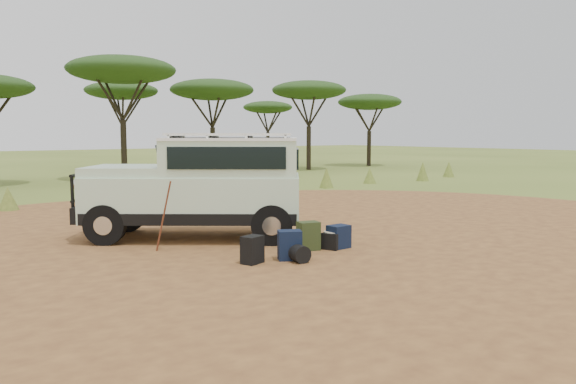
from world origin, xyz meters
TOP-DOWN VIEW (x-y plane):
  - ground at (0.00, 0.00)m, footprint 140.00×140.00m
  - dirt_clearing at (0.00, 0.00)m, footprint 23.00×23.00m
  - grass_fringe at (0.12, 8.67)m, footprint 36.60×1.60m
  - acacia_treeline at (0.75, 19.81)m, footprint 46.70×13.20m
  - safari_vehicle at (-0.63, 1.79)m, footprint 4.77×4.31m
  - walking_staff at (-1.91, 1.00)m, footprint 0.27×0.25m
  - backpack_black at (-1.15, -0.91)m, footprint 0.43×0.36m
  - backpack_navy at (-0.46, -1.08)m, footprint 0.50×0.46m
  - backpack_olive at (0.36, -0.64)m, footprint 0.47×0.39m
  - duffel_navy at (0.95, -0.87)m, footprint 0.42×0.32m
  - hard_case at (0.85, -0.82)m, footprint 0.56×0.48m
  - stuff_sack at (-0.44, -1.34)m, footprint 0.37×0.37m
  - safari_hat at (0.85, -0.82)m, footprint 0.38×0.38m

SIDE VIEW (x-z plane):
  - ground at x=0.00m, z-range 0.00..0.00m
  - dirt_clearing at x=0.00m, z-range 0.00..0.01m
  - stuff_sack at x=-0.44m, z-range 0.00..0.32m
  - hard_case at x=0.85m, z-range 0.00..0.33m
  - duffel_navy at x=0.95m, z-range 0.00..0.47m
  - backpack_black at x=-1.15m, z-range 0.00..0.50m
  - backpack_navy at x=-0.46m, z-range 0.00..0.54m
  - backpack_olive at x=0.36m, z-range 0.00..0.56m
  - safari_hat at x=0.85m, z-range 0.32..0.43m
  - grass_fringe at x=0.12m, z-range -0.05..0.85m
  - walking_staff at x=-1.91m, z-range 0.00..1.37m
  - safari_vehicle at x=-0.63m, z-range -0.04..2.24m
  - acacia_treeline at x=0.75m, z-range 1.74..8.00m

